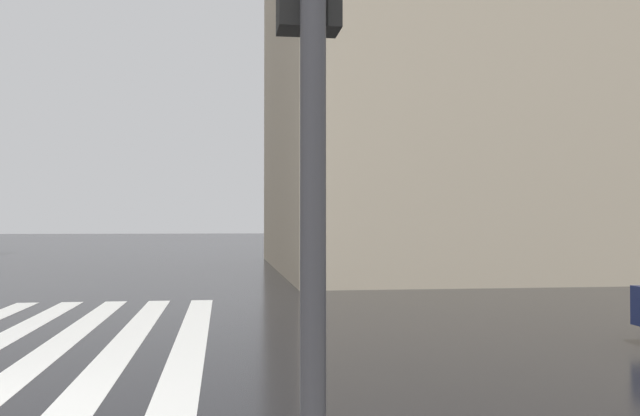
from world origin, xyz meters
TOP-DOWN VIEW (x-y plane):
  - haussmann_block_corner at (21.09, -18.20)m, footprint 17.18×26.70m
  - traffic_signal_post at (-3.52, -3.20)m, footprint 0.44×0.30m

SIDE VIEW (x-z plane):
  - traffic_signal_post at x=-3.52m, z-range 0.93..4.43m
  - haussmann_block_corner at x=21.09m, z-range -0.23..21.76m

